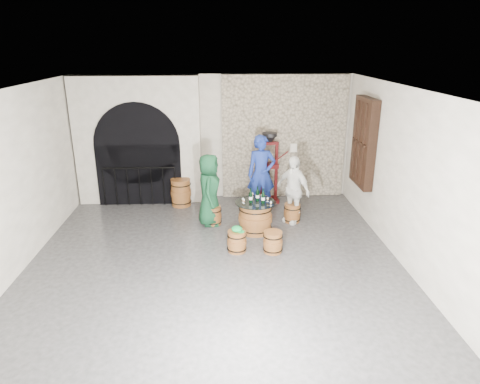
{
  "coord_description": "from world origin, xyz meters",
  "views": [
    {
      "loc": [
        0.12,
        -6.92,
        3.93
      ],
      "look_at": [
        0.53,
        1.29,
        1.05
      ],
      "focal_mm": 32.0,
      "sensor_mm": 36.0,
      "label": 1
    }
  ],
  "objects_px": {
    "barrel_table": "(255,217)",
    "wine_bottle_left": "(251,197)",
    "barrel_stool_left": "(213,215)",
    "barrel_stool_near_right": "(273,242)",
    "person_white": "(293,190)",
    "barrel_stool_right": "(292,213)",
    "barrel_stool_far": "(260,206)",
    "person_blue": "(261,174)",
    "wine_bottle_right": "(258,195)",
    "wine_bottle_center": "(263,197)",
    "person_green": "(209,190)",
    "corking_press": "(269,163)",
    "barrel_stool_near_left": "(237,241)",
    "side_barrel": "(181,192)"
  },
  "relations": [
    {
      "from": "barrel_stool_left",
      "to": "barrel_stool_far",
      "type": "height_order",
      "value": "same"
    },
    {
      "from": "barrel_table",
      "to": "wine_bottle_left",
      "type": "distance_m",
      "value": 0.49
    },
    {
      "from": "person_blue",
      "to": "side_barrel",
      "type": "bearing_deg",
      "value": 161.55
    },
    {
      "from": "barrel_table",
      "to": "person_white",
      "type": "distance_m",
      "value": 1.11
    },
    {
      "from": "person_blue",
      "to": "barrel_stool_left",
      "type": "bearing_deg",
      "value": -151.59
    },
    {
      "from": "barrel_stool_near_right",
      "to": "corking_press",
      "type": "relative_size",
      "value": 0.24
    },
    {
      "from": "barrel_stool_left",
      "to": "barrel_stool_far",
      "type": "xyz_separation_m",
      "value": [
        1.12,
        0.56,
        0.0
      ]
    },
    {
      "from": "barrel_stool_near_right",
      "to": "person_blue",
      "type": "bearing_deg",
      "value": 90.63
    },
    {
      "from": "side_barrel",
      "to": "barrel_table",
      "type": "bearing_deg",
      "value": -43.98
    },
    {
      "from": "barrel_stool_near_left",
      "to": "wine_bottle_right",
      "type": "bearing_deg",
      "value": 63.91
    },
    {
      "from": "barrel_stool_right",
      "to": "side_barrel",
      "type": "xyz_separation_m",
      "value": [
        -2.64,
        1.18,
        0.13
      ]
    },
    {
      "from": "person_blue",
      "to": "wine_bottle_center",
      "type": "bearing_deg",
      "value": -99.2
    },
    {
      "from": "barrel_stool_right",
      "to": "corking_press",
      "type": "relative_size",
      "value": 0.24
    },
    {
      "from": "barrel_stool_near_right",
      "to": "barrel_stool_near_left",
      "type": "xyz_separation_m",
      "value": [
        -0.71,
        0.07,
        0.0
      ]
    },
    {
      "from": "wine_bottle_right",
      "to": "corking_press",
      "type": "xyz_separation_m",
      "value": [
        0.45,
        1.75,
        0.24
      ]
    },
    {
      "from": "barrel_stool_left",
      "to": "barrel_stool_near_right",
      "type": "bearing_deg",
      "value": -50.35
    },
    {
      "from": "wine_bottle_center",
      "to": "person_white",
      "type": "bearing_deg",
      "value": 37.76
    },
    {
      "from": "person_green",
      "to": "corking_press",
      "type": "distance_m",
      "value": 2.02
    },
    {
      "from": "barrel_stool_near_left",
      "to": "side_barrel",
      "type": "bearing_deg",
      "value": 116.53
    },
    {
      "from": "barrel_stool_right",
      "to": "barrel_table",
      "type": "bearing_deg",
      "value": -150.75
    },
    {
      "from": "barrel_stool_far",
      "to": "barrel_stool_near_left",
      "type": "distance_m",
      "value": 2.04
    },
    {
      "from": "barrel_stool_left",
      "to": "corking_press",
      "type": "xyz_separation_m",
      "value": [
        1.42,
        1.38,
        0.84
      ]
    },
    {
      "from": "barrel_stool_right",
      "to": "person_white",
      "type": "distance_m",
      "value": 0.57
    },
    {
      "from": "barrel_stool_far",
      "to": "person_blue",
      "type": "bearing_deg",
      "value": 78.91
    },
    {
      "from": "barrel_stool_left",
      "to": "side_barrel",
      "type": "distance_m",
      "value": 1.49
    },
    {
      "from": "barrel_stool_near_left",
      "to": "person_white",
      "type": "distance_m",
      "value": 2.03
    },
    {
      "from": "person_green",
      "to": "corking_press",
      "type": "xyz_separation_m",
      "value": [
        1.49,
        1.35,
        0.24
      ]
    },
    {
      "from": "barrel_stool_left",
      "to": "person_white",
      "type": "bearing_deg",
      "value": 1.71
    },
    {
      "from": "side_barrel",
      "to": "corking_press",
      "type": "relative_size",
      "value": 0.38
    },
    {
      "from": "barrel_stool_far",
      "to": "person_white",
      "type": "relative_size",
      "value": 0.28
    },
    {
      "from": "barrel_stool_left",
      "to": "person_white",
      "type": "xyz_separation_m",
      "value": [
        1.82,
        0.05,
        0.57
      ]
    },
    {
      "from": "barrel_stool_near_left",
      "to": "wine_bottle_right",
      "type": "xyz_separation_m",
      "value": [
        0.49,
        1.0,
        0.61
      ]
    },
    {
      "from": "barrel_table",
      "to": "wine_bottle_center",
      "type": "relative_size",
      "value": 2.73
    },
    {
      "from": "wine_bottle_right",
      "to": "side_barrel",
      "type": "xyz_separation_m",
      "value": [
        -1.8,
        1.61,
        -0.47
      ]
    },
    {
      "from": "barrel_stool_far",
      "to": "barrel_stool_right",
      "type": "distance_m",
      "value": 0.86
    },
    {
      "from": "barrel_table",
      "to": "corking_press",
      "type": "relative_size",
      "value": 0.49
    },
    {
      "from": "wine_bottle_right",
      "to": "barrel_stool_left",
      "type": "bearing_deg",
      "value": 159.25
    },
    {
      "from": "person_blue",
      "to": "wine_bottle_right",
      "type": "bearing_deg",
      "value": -104.9
    },
    {
      "from": "wine_bottle_right",
      "to": "wine_bottle_left",
      "type": "bearing_deg",
      "value": -146.87
    },
    {
      "from": "person_green",
      "to": "wine_bottle_center",
      "type": "xyz_separation_m",
      "value": [
        1.15,
        -0.55,
        0.0
      ]
    },
    {
      "from": "barrel_stool_left",
      "to": "wine_bottle_left",
      "type": "height_order",
      "value": "wine_bottle_left"
    },
    {
      "from": "barrel_stool_near_right",
      "to": "person_white",
      "type": "relative_size",
      "value": 0.28
    },
    {
      "from": "person_green",
      "to": "side_barrel",
      "type": "xyz_separation_m",
      "value": [
        -0.75,
        1.21,
        -0.47
      ]
    },
    {
      "from": "barrel_stool_near_right",
      "to": "barrel_stool_far",
      "type": "bearing_deg",
      "value": 91.92
    },
    {
      "from": "person_green",
      "to": "wine_bottle_right",
      "type": "distance_m",
      "value": 1.12
    },
    {
      "from": "person_white",
      "to": "barrel_stool_far",
      "type": "bearing_deg",
      "value": -165.97
    },
    {
      "from": "barrel_stool_near_right",
      "to": "wine_bottle_center",
      "type": "distance_m",
      "value": 1.11
    },
    {
      "from": "barrel_stool_left",
      "to": "person_white",
      "type": "relative_size",
      "value": 0.28
    },
    {
      "from": "wine_bottle_center",
      "to": "person_blue",
      "type": "bearing_deg",
      "value": 86.22
    },
    {
      "from": "barrel_stool_near_right",
      "to": "person_white",
      "type": "xyz_separation_m",
      "value": [
        0.63,
        1.49,
        0.57
      ]
    }
  ]
}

